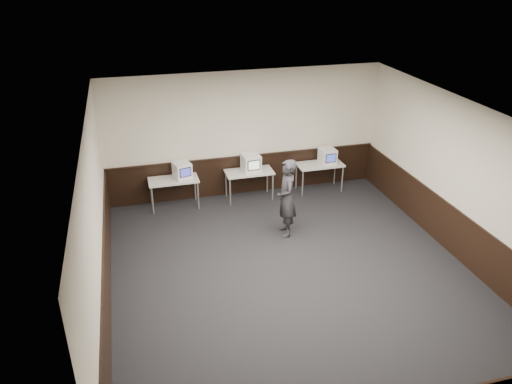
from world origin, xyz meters
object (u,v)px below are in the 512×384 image
at_px(emac_left, 182,170).
at_px(emac_right, 327,156).
at_px(desk_left, 173,182).
at_px(person, 286,198).
at_px(desk_center, 249,174).
at_px(desk_right, 320,166).
at_px(emac_center, 251,163).

height_order(emac_left, emac_right, emac_right).
distance_m(desk_left, person, 2.98).
bearing_deg(desk_center, desk_right, 0.00).
bearing_deg(emac_right, person, -134.37).
xyz_separation_m(desk_right, person, (-1.55, -1.95, 0.21)).
distance_m(emac_right, person, 2.62).
bearing_deg(desk_left, emac_center, 0.75).
distance_m(emac_left, emac_center, 1.72).
distance_m(desk_center, emac_right, 2.12).
relative_size(desk_center, emac_right, 2.73).
distance_m(desk_left, emac_center, 1.97).
bearing_deg(desk_left, desk_center, 0.00).
distance_m(desk_center, person, 1.99).
height_order(desk_center, emac_center, emac_center).
bearing_deg(desk_right, emac_right, 0.44).
bearing_deg(emac_center, desk_center, -159.25).
height_order(emac_center, emac_right, emac_center).
height_order(desk_center, emac_left, emac_left).
relative_size(desk_center, desk_right, 1.00).
bearing_deg(emac_left, desk_left, 175.80).
height_order(desk_right, emac_center, emac_center).
height_order(emac_left, emac_center, emac_center).
relative_size(desk_right, emac_center, 2.41).
bearing_deg(desk_left, emac_right, 0.02).
xyz_separation_m(desk_left, emac_left, (0.24, 0.04, 0.27)).
xyz_separation_m(emac_center, person, (0.29, -1.97, -0.08)).
distance_m(desk_center, desk_right, 1.90).
relative_size(emac_left, person, 0.28).
relative_size(desk_center, emac_left, 2.43).
height_order(desk_left, emac_center, emac_center).
bearing_deg(emac_center, desk_right, -5.80).
xyz_separation_m(desk_left, emac_right, (4.00, 0.00, 0.27)).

